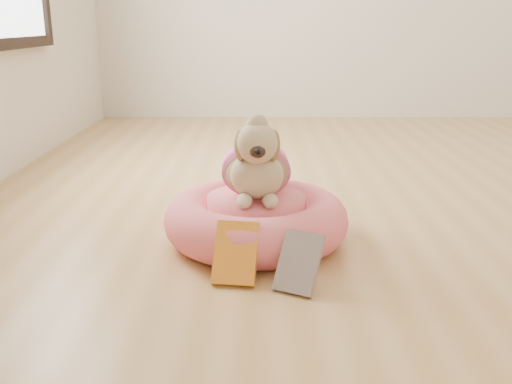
{
  "coord_description": "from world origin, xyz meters",
  "views": [
    {
      "loc": [
        -0.68,
        -2.56,
        0.78
      ],
      "look_at": [
        -0.69,
        -0.64,
        0.2
      ],
      "focal_mm": 40.0,
      "sensor_mm": 36.0,
      "label": 1
    }
  ],
  "objects_px": {
    "pet_bed": "(256,220)",
    "book_white": "(299,263)",
    "book_yellow": "(236,253)",
    "dog": "(256,152)"
  },
  "relations": [
    {
      "from": "book_white",
      "to": "book_yellow",
      "type": "bearing_deg",
      "value": -171.03
    },
    {
      "from": "book_yellow",
      "to": "book_white",
      "type": "relative_size",
      "value": 1.06
    },
    {
      "from": "dog",
      "to": "book_yellow",
      "type": "distance_m",
      "value": 0.43
    },
    {
      "from": "dog",
      "to": "book_yellow",
      "type": "bearing_deg",
      "value": -101.97
    },
    {
      "from": "book_yellow",
      "to": "pet_bed",
      "type": "bearing_deg",
      "value": 87.42
    },
    {
      "from": "book_yellow",
      "to": "book_white",
      "type": "xyz_separation_m",
      "value": [
        0.19,
        -0.06,
        -0.0
      ]
    },
    {
      "from": "pet_bed",
      "to": "book_white",
      "type": "height_order",
      "value": "pet_bed"
    },
    {
      "from": "dog",
      "to": "book_yellow",
      "type": "relative_size",
      "value": 2.17
    },
    {
      "from": "pet_bed",
      "to": "book_white",
      "type": "bearing_deg",
      "value": -71.33
    },
    {
      "from": "pet_bed",
      "to": "book_white",
      "type": "relative_size",
      "value": 3.54
    }
  ]
}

